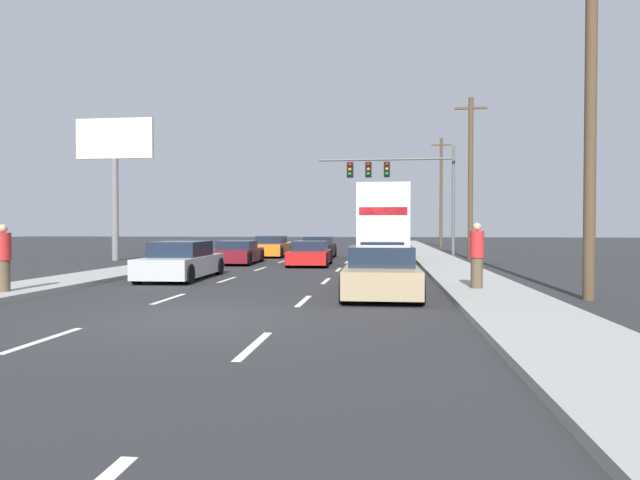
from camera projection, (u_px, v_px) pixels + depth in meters
The scene contains 19 objects.
ground_plane at pixel (329, 255), 35.38m from camera, with size 140.00×140.00×0.00m, color #2B2B2D.
sidewalk_right at pixel (436, 259), 29.65m from camera, with size 2.33×80.00×0.14m, color #9E9E99.
sidewalk_left at pixel (209, 257), 31.18m from camera, with size 2.33×80.00×0.14m, color #9E9E99.
lane_markings at pixel (320, 259), 30.69m from camera, with size 3.54×57.00×0.01m.
car_orange at pixel (272, 247), 33.25m from camera, with size 2.01×4.64×1.28m.
car_maroon at pixel (238, 253), 26.76m from camera, with size 2.12×4.34×1.14m.
car_silver at pixel (182, 262), 18.81m from camera, with size 2.05×4.71×1.31m.
car_black at pixel (318, 248), 31.59m from camera, with size 1.97×4.53×1.27m.
car_red at pixel (310, 254), 25.44m from camera, with size 2.02×4.11×1.16m.
box_truck at pixel (381, 220), 27.59m from camera, with size 2.70×9.02×3.76m.
car_navy at pixel (382, 260), 20.21m from camera, with size 1.87×4.29×1.27m.
car_tan at pixel (381, 273), 14.24m from camera, with size 2.02×4.64×1.29m.
traffic_signal_mast at pixel (391, 176), 34.89m from camera, with size 8.74×0.69×6.97m.
utility_pole_near at pixel (591, 82), 13.17m from camera, with size 1.80×0.28×10.39m.
utility_pole_mid at pixel (471, 176), 30.75m from camera, with size 1.80×0.28×9.16m.
utility_pole_far at pixel (441, 191), 49.75m from camera, with size 1.80×0.28×9.99m.
roadside_billboard at pixel (115, 158), 29.35m from camera, with size 4.34×0.36×7.70m.
pedestrian_near_corner at pixel (477, 255), 14.66m from camera, with size 0.38×0.38×1.77m.
pedestrian_mid_block at pixel (3, 258), 13.89m from camera, with size 0.38×0.38×1.73m.
Camera 1 is at (3.66, -10.17, 1.77)m, focal length 30.43 mm.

